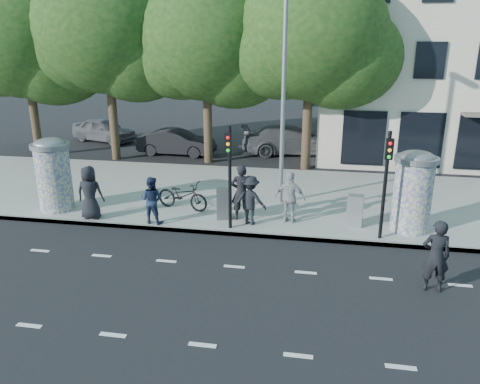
% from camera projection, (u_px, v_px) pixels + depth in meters
% --- Properties ---
extents(ground, '(120.00, 120.00, 0.00)m').
position_uv_depth(ground, '(224.00, 292.00, 11.86)').
color(ground, black).
rests_on(ground, ground).
extents(sidewalk, '(40.00, 8.00, 0.15)m').
position_uv_depth(sidewalk, '(262.00, 196.00, 18.86)').
color(sidewalk, gray).
rests_on(sidewalk, ground).
extents(curb, '(40.00, 0.10, 0.16)m').
position_uv_depth(curb, '(247.00, 234.00, 15.16)').
color(curb, slate).
rests_on(curb, ground).
extents(lane_dash_near, '(32.00, 0.12, 0.01)m').
position_uv_depth(lane_dash_near, '(202.00, 345.00, 9.81)').
color(lane_dash_near, silver).
rests_on(lane_dash_near, ground).
extents(lane_dash_far, '(32.00, 0.12, 0.01)m').
position_uv_depth(lane_dash_far, '(234.00, 267.00, 13.17)').
color(lane_dash_far, silver).
rests_on(lane_dash_far, ground).
extents(ad_column_left, '(1.36, 1.36, 2.65)m').
position_uv_depth(ad_column_left, '(53.00, 173.00, 16.79)').
color(ad_column_left, beige).
rests_on(ad_column_left, sidewalk).
extents(ad_column_right, '(1.36, 1.36, 2.65)m').
position_uv_depth(ad_column_right, '(413.00, 189.00, 14.92)').
color(ad_column_right, beige).
rests_on(ad_column_right, sidewalk).
extents(traffic_pole_near, '(0.22, 0.31, 3.40)m').
position_uv_depth(traffic_pole_near, '(229.00, 168.00, 14.81)').
color(traffic_pole_near, black).
rests_on(traffic_pole_near, sidewalk).
extents(traffic_pole_far, '(0.22, 0.31, 3.40)m').
position_uv_depth(traffic_pole_far, '(386.00, 175.00, 14.02)').
color(traffic_pole_far, black).
rests_on(traffic_pole_far, sidewalk).
extents(street_lamp, '(0.25, 0.93, 8.00)m').
position_uv_depth(street_lamp, '(284.00, 78.00, 16.44)').
color(street_lamp, slate).
rests_on(street_lamp, sidewalk).
extents(tree_far_left, '(7.20, 7.20, 9.26)m').
position_uv_depth(tree_far_left, '(24.00, 37.00, 23.78)').
color(tree_far_left, '#38281C').
rests_on(tree_far_left, ground).
extents(tree_mid_left, '(7.20, 7.20, 9.57)m').
position_uv_depth(tree_mid_left, '(106.00, 30.00, 22.94)').
color(tree_mid_left, '#38281C').
rests_on(tree_mid_left, ground).
extents(tree_near_left, '(6.80, 6.80, 8.97)m').
position_uv_depth(tree_near_left, '(206.00, 40.00, 22.43)').
color(tree_near_left, '#38281C').
rests_on(tree_near_left, ground).
extents(tree_center, '(7.00, 7.00, 9.30)m').
position_uv_depth(tree_center, '(311.00, 34.00, 21.15)').
color(tree_center, '#38281C').
rests_on(tree_center, ground).
extents(ped_a, '(0.95, 0.65, 1.87)m').
position_uv_depth(ped_a, '(90.00, 193.00, 16.04)').
color(ped_a, black).
rests_on(ped_a, sidewalk).
extents(ped_b, '(0.77, 0.56, 1.95)m').
position_uv_depth(ped_b, '(241.00, 193.00, 15.93)').
color(ped_b, black).
rests_on(ped_b, sidewalk).
extents(ped_c, '(0.85, 0.70, 1.62)m').
position_uv_depth(ped_c, '(152.00, 200.00, 15.71)').
color(ped_c, '#1A2542').
rests_on(ped_c, sidewalk).
extents(ped_d, '(1.19, 0.83, 1.68)m').
position_uv_depth(ped_d, '(250.00, 200.00, 15.60)').
color(ped_d, black).
rests_on(ped_d, sidewalk).
extents(ped_e, '(1.12, 0.77, 1.76)m').
position_uv_depth(ped_e, '(290.00, 198.00, 15.72)').
color(ped_e, '#9FA0A2').
rests_on(ped_e, sidewalk).
extents(man_road, '(0.70, 0.46, 1.91)m').
position_uv_depth(man_road, '(436.00, 256.00, 11.67)').
color(man_road, black).
rests_on(man_road, ground).
extents(bicycle, '(1.19, 2.15, 1.07)m').
position_uv_depth(bicycle, '(183.00, 195.00, 17.05)').
color(bicycle, black).
rests_on(bicycle, sidewalk).
extents(cabinet_left, '(0.60, 0.50, 1.09)m').
position_uv_depth(cabinet_left, '(224.00, 204.00, 16.15)').
color(cabinet_left, '#5C5F60').
rests_on(cabinet_left, sidewalk).
extents(cabinet_right, '(0.56, 0.44, 1.07)m').
position_uv_depth(cabinet_right, '(355.00, 211.00, 15.52)').
color(cabinet_right, gray).
rests_on(cabinet_right, sidewalk).
extents(car_left, '(2.94, 4.54, 1.44)m').
position_uv_depth(car_left, '(104.00, 130.00, 29.07)').
color(car_left, slate).
rests_on(car_left, ground).
extents(car_mid, '(1.61, 4.27, 1.39)m').
position_uv_depth(car_mid, '(177.00, 142.00, 25.70)').
color(car_mid, black).
rests_on(car_mid, ground).
extents(car_right, '(3.51, 5.79, 1.57)m').
position_uv_depth(car_right, '(291.00, 140.00, 25.91)').
color(car_right, '#4C4D52').
rests_on(car_right, ground).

